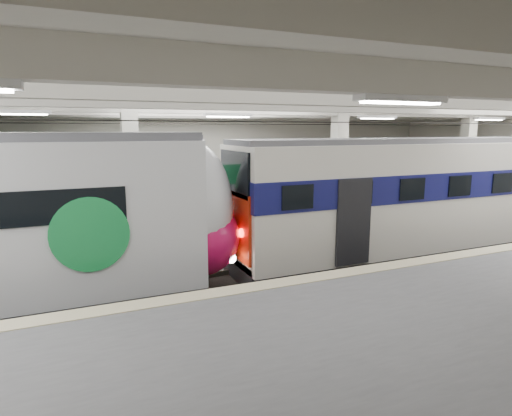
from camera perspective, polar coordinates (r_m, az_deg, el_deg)
name	(u,v)px	position (r m, az deg, el deg)	size (l,w,h in m)	color
station_hall	(279,179)	(10.83, 3.06, 3.86)	(36.00, 24.00, 5.75)	black
older_rer	(404,197)	(15.62, 19.07, 1.45)	(12.58, 2.78, 4.19)	beige
far_train	(10,196)	(17.15, -29.96, 1.45)	(13.43, 3.14, 4.29)	silver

